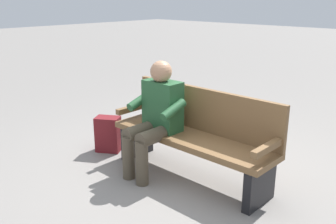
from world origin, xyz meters
TOP-DOWN VIEW (x-y plane):
  - ground_plane at (0.00, 0.00)m, footprint 40.00×40.00m
  - bench_near at (-0.00, -0.07)m, footprint 1.80×0.49m
  - person_seated at (0.34, 0.16)m, footprint 0.57×0.57m
  - backpack at (1.16, 0.14)m, footprint 0.34×0.32m

SIDE VIEW (x-z plane):
  - ground_plane at x=0.00m, z-range 0.00..0.00m
  - backpack at x=1.16m, z-range 0.00..0.42m
  - bench_near at x=0.00m, z-range 0.01..0.91m
  - person_seated at x=0.34m, z-range 0.04..1.22m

